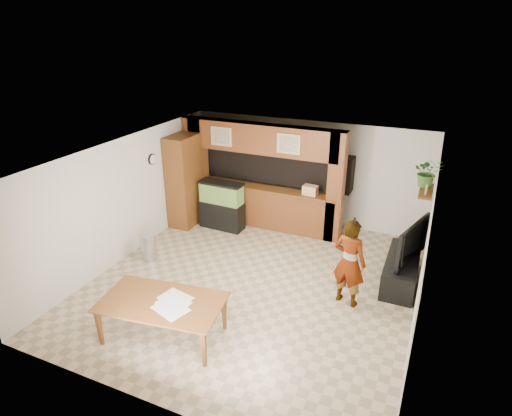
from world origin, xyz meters
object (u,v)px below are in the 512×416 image
at_px(aquarium, 222,206).
at_px(dining_table, 162,321).
at_px(person, 349,262).
at_px(pantry_cabinet, 185,181).
at_px(television, 406,240).

relative_size(aquarium, dining_table, 0.62).
distance_m(aquarium, person, 4.01).
height_order(pantry_cabinet, aquarium, pantry_cabinet).
bearing_deg(television, person, 159.24).
bearing_deg(aquarium, person, -25.23).
height_order(person, dining_table, person).
distance_m(aquarium, dining_table, 4.17).
xyz_separation_m(pantry_cabinet, person, (4.51, -1.76, -0.30)).
xyz_separation_m(pantry_cabinet, aquarium, (0.97, 0.10, -0.55)).
xyz_separation_m(aquarium, dining_table, (1.05, -4.03, -0.25)).
distance_m(person, dining_table, 3.35).
height_order(pantry_cabinet, person, pantry_cabinet).
bearing_deg(aquarium, pantry_cabinet, -171.69).
xyz_separation_m(pantry_cabinet, dining_table, (2.01, -3.93, -0.80)).
bearing_deg(person, pantry_cabinet, -7.39).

